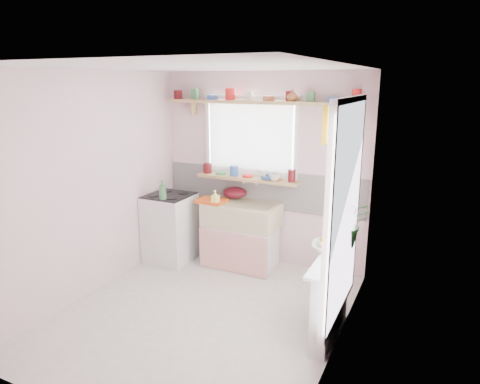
% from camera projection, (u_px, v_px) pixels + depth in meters
% --- Properties ---
extents(room, '(3.20, 3.20, 3.20)m').
position_uv_depth(room, '(292.00, 176.00, 4.64)').
color(room, silver).
rests_on(room, ground).
extents(sink_unit, '(0.95, 0.65, 1.11)m').
position_uv_depth(sink_unit, '(242.00, 234.00, 5.60)').
color(sink_unit, white).
rests_on(sink_unit, ground).
extents(cooker, '(0.58, 0.58, 0.93)m').
position_uv_depth(cooker, '(170.00, 227.00, 5.77)').
color(cooker, white).
rests_on(cooker, ground).
extents(radiator_ledge, '(0.22, 0.95, 0.78)m').
position_uv_depth(radiator_ledge, '(330.00, 296.00, 4.05)').
color(radiator_ledge, white).
rests_on(radiator_ledge, ground).
extents(windowsill, '(1.40, 0.22, 0.04)m').
position_uv_depth(windowsill, '(248.00, 179.00, 5.58)').
color(windowsill, tan).
rests_on(windowsill, room).
extents(pine_shelf, '(2.52, 0.24, 0.04)m').
position_uv_depth(pine_shelf, '(259.00, 102.00, 5.26)').
color(pine_shelf, tan).
rests_on(pine_shelf, room).
extents(shelf_crockery, '(2.47, 0.11, 0.12)m').
position_uv_depth(shelf_crockery, '(257.00, 96.00, 5.25)').
color(shelf_crockery, '#590F14').
rests_on(shelf_crockery, pine_shelf).
extents(sill_crockery, '(1.35, 0.11, 0.12)m').
position_uv_depth(sill_crockery, '(247.00, 173.00, 5.57)').
color(sill_crockery, '#590F14').
rests_on(sill_crockery, windowsill).
extents(dish_tray, '(0.38, 0.29, 0.04)m').
position_uv_depth(dish_tray, '(212.00, 201.00, 5.54)').
color(dish_tray, '#E04C13').
rests_on(dish_tray, sink_unit).
extents(colander, '(0.43, 0.43, 0.15)m').
position_uv_depth(colander, '(235.00, 193.00, 5.73)').
color(colander, '#520E19').
rests_on(colander, sink_unit).
extents(jade_plant, '(0.52, 0.49, 0.47)m').
position_uv_depth(jade_plant, '(347.00, 223.00, 4.23)').
color(jade_plant, '#306729').
rests_on(jade_plant, radiator_ledge).
extents(fruit_bowl, '(0.36, 0.36, 0.08)m').
position_uv_depth(fruit_bowl, '(328.00, 247.00, 4.14)').
color(fruit_bowl, silver).
rests_on(fruit_bowl, radiator_ledge).
extents(herb_pot, '(0.13, 0.10, 0.23)m').
position_uv_depth(herb_pot, '(339.00, 245.00, 3.99)').
color(herb_pot, '#2A6B2F').
rests_on(herb_pot, radiator_ledge).
extents(soap_bottle_sink, '(0.09, 0.09, 0.19)m').
position_uv_depth(soap_bottle_sink, '(215.00, 198.00, 5.41)').
color(soap_bottle_sink, '#F8FF71').
rests_on(soap_bottle_sink, sink_unit).
extents(sill_cup, '(0.16, 0.16, 0.10)m').
position_uv_depth(sill_cup, '(274.00, 177.00, 5.35)').
color(sill_cup, beige).
rests_on(sill_cup, windowsill).
extents(sill_bowl, '(0.23, 0.23, 0.06)m').
position_uv_depth(sill_bowl, '(268.00, 178.00, 5.42)').
color(sill_bowl, '#2D5193').
rests_on(sill_bowl, windowsill).
extents(shelf_vase, '(0.14, 0.14, 0.14)m').
position_uv_depth(shelf_vase, '(292.00, 95.00, 5.03)').
color(shelf_vase, '#9F5931').
rests_on(shelf_vase, pine_shelf).
extents(cooker_bottle, '(0.12, 0.12, 0.24)m').
position_uv_depth(cooker_bottle, '(162.00, 190.00, 5.41)').
color(cooker_bottle, '#3C7843').
rests_on(cooker_bottle, cooker).
extents(fruit, '(0.20, 0.14, 0.10)m').
position_uv_depth(fruit, '(329.00, 241.00, 4.13)').
color(fruit, orange).
rests_on(fruit, fruit_bowl).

